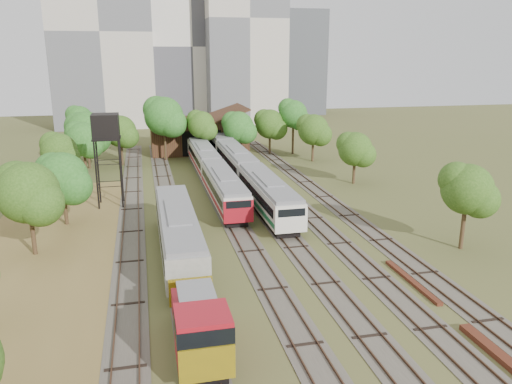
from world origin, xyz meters
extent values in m
plane|color=#475123|center=(0.00, 0.00, 0.00)|extent=(240.00, 240.00, 0.00)
cube|color=brown|center=(-18.00, 8.00, 0.02)|extent=(14.00, 60.00, 0.04)
cube|color=#4C473D|center=(-12.00, 25.00, 0.03)|extent=(2.60, 80.00, 0.06)
cube|color=#472D1E|center=(-12.72, 25.00, 0.12)|extent=(0.08, 80.00, 0.14)
cube|color=#472D1E|center=(-11.28, 25.00, 0.12)|extent=(0.08, 80.00, 0.14)
cube|color=#4C473D|center=(-8.00, 25.00, 0.03)|extent=(2.60, 80.00, 0.06)
cube|color=#472D1E|center=(-8.72, 25.00, 0.12)|extent=(0.08, 80.00, 0.14)
cube|color=#472D1E|center=(-7.28, 25.00, 0.12)|extent=(0.08, 80.00, 0.14)
cube|color=#4C473D|center=(-2.00, 25.00, 0.03)|extent=(2.60, 80.00, 0.06)
cube|color=#472D1E|center=(-2.72, 25.00, 0.12)|extent=(0.08, 80.00, 0.14)
cube|color=#472D1E|center=(-1.28, 25.00, 0.12)|extent=(0.08, 80.00, 0.14)
cube|color=#4C473D|center=(2.00, 25.00, 0.03)|extent=(2.60, 80.00, 0.06)
cube|color=#472D1E|center=(1.28, 25.00, 0.12)|extent=(0.08, 80.00, 0.14)
cube|color=#472D1E|center=(2.72, 25.00, 0.12)|extent=(0.08, 80.00, 0.14)
cube|color=#4C473D|center=(6.00, 25.00, 0.03)|extent=(2.60, 80.00, 0.06)
cube|color=#472D1E|center=(5.28, 25.00, 0.12)|extent=(0.08, 80.00, 0.14)
cube|color=#472D1E|center=(6.72, 25.00, 0.12)|extent=(0.08, 80.00, 0.14)
cube|color=#4C473D|center=(10.00, 25.00, 0.03)|extent=(2.60, 80.00, 0.06)
cube|color=#472D1E|center=(9.28, 25.00, 0.12)|extent=(0.08, 80.00, 0.14)
cube|color=#472D1E|center=(10.72, 25.00, 0.12)|extent=(0.08, 80.00, 0.14)
cube|color=black|center=(-2.00, 24.36, 0.39)|extent=(2.14, 15.64, 0.78)
cube|color=beige|center=(-2.00, 24.36, 2.00)|extent=(2.82, 17.00, 2.43)
cube|color=black|center=(-2.00, 24.36, 2.29)|extent=(2.88, 15.64, 0.83)
cube|color=slate|center=(-2.00, 24.36, 3.39)|extent=(2.60, 16.66, 0.35)
cube|color=maroon|center=(-2.00, 24.36, 1.31)|extent=(2.88, 16.66, 0.44)
cube|color=maroon|center=(-2.00, 15.91, 1.87)|extent=(2.86, 0.25, 2.19)
cube|color=black|center=(-2.00, 41.86, 0.39)|extent=(2.14, 15.64, 0.78)
cube|color=beige|center=(-2.00, 41.86, 2.00)|extent=(2.82, 17.00, 2.43)
cube|color=black|center=(-2.00, 41.86, 2.29)|extent=(2.88, 15.64, 0.83)
cube|color=slate|center=(-2.00, 41.86, 3.39)|extent=(2.60, 16.66, 0.35)
cube|color=maroon|center=(-2.00, 41.86, 1.31)|extent=(2.88, 16.66, 0.44)
cube|color=black|center=(2.00, 20.50, 0.41)|extent=(2.23, 15.64, 0.81)
cube|color=beige|center=(2.00, 20.50, 2.08)|extent=(2.94, 17.00, 2.53)
cube|color=black|center=(2.00, 20.50, 2.38)|extent=(3.00, 15.64, 0.86)
cube|color=slate|center=(2.00, 20.50, 3.52)|extent=(2.70, 16.66, 0.36)
cube|color=#1A6838|center=(2.00, 20.50, 1.37)|extent=(3.00, 16.66, 0.46)
cube|color=beige|center=(2.00, 12.05, 1.95)|extent=(2.98, 0.25, 2.28)
cube|color=black|center=(2.00, 38.00, 0.41)|extent=(2.23, 15.64, 0.81)
cube|color=beige|center=(2.00, 38.00, 2.08)|extent=(2.94, 17.00, 2.53)
cube|color=black|center=(2.00, 38.00, 2.38)|extent=(3.00, 15.64, 0.86)
cube|color=slate|center=(2.00, 38.00, 3.52)|extent=(2.70, 16.66, 0.36)
cube|color=#1A6838|center=(2.00, 38.00, 1.37)|extent=(3.00, 16.66, 0.46)
cube|color=black|center=(2.00, 55.50, 0.41)|extent=(2.23, 15.64, 0.81)
cube|color=beige|center=(2.00, 55.50, 2.08)|extent=(2.94, 17.00, 2.53)
cube|color=black|center=(2.00, 55.50, 2.38)|extent=(3.00, 15.64, 0.86)
cube|color=slate|center=(2.00, 55.50, 3.52)|extent=(2.70, 16.66, 0.36)
cube|color=#1A6838|center=(2.00, 55.50, 1.37)|extent=(3.00, 16.66, 0.46)
cube|color=black|center=(-2.00, 60.36, 0.36)|extent=(2.00, 14.72, 0.73)
cube|color=beige|center=(-2.00, 60.36, 1.87)|extent=(2.64, 16.00, 2.28)
cube|color=black|center=(-2.00, 60.36, 2.14)|extent=(2.70, 14.72, 0.77)
cube|color=slate|center=(-2.00, 60.36, 3.17)|extent=(2.43, 15.68, 0.33)
cube|color=#1A6838|center=(-2.00, 60.36, 1.23)|extent=(2.70, 15.68, 0.41)
cube|color=beige|center=(-2.00, 52.41, 1.75)|extent=(2.68, 0.25, 2.05)
cube|color=black|center=(-8.00, -3.05, 0.46)|extent=(2.25, 7.20, 0.92)
cube|color=maroon|center=(-8.00, -2.25, 1.69)|extent=(2.56, 4.40, 1.53)
cube|color=maroon|center=(-8.00, -5.65, 2.30)|extent=(2.76, 2.66, 2.76)
cube|color=black|center=(-8.00, -5.65, 2.96)|extent=(2.81, 2.71, 0.92)
cube|color=gold|center=(-8.00, -7.00, 1.64)|extent=(2.76, 0.20, 1.84)
cube|color=gold|center=(-8.00, 0.90, 1.64)|extent=(2.76, 0.20, 1.84)
cube|color=slate|center=(-8.00, -3.05, 3.37)|extent=(2.04, 3.60, 0.20)
cube|color=black|center=(-8.00, 10.95, 0.41)|extent=(2.28, 16.56, 0.83)
cube|color=gray|center=(-8.00, 10.95, 2.12)|extent=(3.00, 18.00, 2.59)
cube|color=black|center=(-8.00, 10.95, 2.43)|extent=(3.06, 16.56, 0.88)
cube|color=slate|center=(-8.00, 10.95, 3.60)|extent=(2.76, 17.64, 0.37)
cylinder|color=black|center=(-15.42, 25.94, 3.70)|extent=(0.18, 0.18, 7.40)
cylinder|color=black|center=(-12.92, 25.94, 3.70)|extent=(0.18, 0.18, 7.40)
cylinder|color=black|center=(-15.42, 28.43, 3.70)|extent=(0.18, 0.18, 7.40)
cylinder|color=black|center=(-12.92, 28.43, 3.70)|extent=(0.18, 0.18, 7.40)
cube|color=black|center=(-14.17, 27.18, 7.50)|extent=(2.91, 2.91, 0.20)
cube|color=black|center=(-14.17, 27.18, 8.85)|extent=(2.77, 2.77, 2.50)
cube|color=#562718|center=(8.20, 1.96, 0.12)|extent=(0.46, 7.33, 0.24)
cube|color=#3C1C15|center=(-1.00, 58.00, 2.75)|extent=(16.00, 11.00, 5.50)
cube|color=#3C1C15|center=(-5.00, 58.00, 6.10)|extent=(8.45, 11.55, 2.96)
cube|color=#3C1C15|center=(3.00, 58.00, 6.10)|extent=(8.45, 11.55, 2.96)
cube|color=black|center=(-1.00, 52.55, 2.20)|extent=(6.40, 0.15, 4.12)
cylinder|color=#382616|center=(-19.72, 13.91, 2.11)|extent=(0.36, 0.36, 4.21)
sphere|color=#254913|center=(-19.72, 13.91, 5.36)|extent=(5.02, 5.02, 5.02)
cylinder|color=#382616|center=(-18.16, 21.36, 1.85)|extent=(0.36, 0.36, 3.71)
sphere|color=#254913|center=(-18.16, 21.36, 4.72)|extent=(4.95, 4.95, 4.95)
cylinder|color=#382616|center=(-19.83, 31.94, 2.14)|extent=(0.36, 0.36, 4.29)
sphere|color=#254913|center=(-19.83, 31.94, 5.46)|extent=(4.11, 4.11, 4.11)
cylinder|color=#382616|center=(-18.03, 40.30, 2.13)|extent=(0.36, 0.36, 4.27)
sphere|color=#254913|center=(-18.03, 40.30, 5.43)|extent=(4.52, 4.52, 4.52)
cylinder|color=#382616|center=(-19.37, 52.43, 1.72)|extent=(0.36, 0.36, 3.45)
sphere|color=#254913|center=(-19.37, 52.43, 4.39)|extent=(3.96, 3.96, 3.96)
cylinder|color=#382616|center=(-20.90, 63.39, 2.11)|extent=(0.36, 0.36, 4.21)
sphere|color=#254913|center=(-20.90, 63.39, 5.36)|extent=(4.58, 4.58, 4.58)
cylinder|color=#382616|center=(-18.27, 47.49, 2.08)|extent=(0.36, 0.36, 4.16)
sphere|color=#254913|center=(-18.27, 47.49, 5.30)|extent=(6.03, 6.03, 6.03)
cylinder|color=#382616|center=(-13.59, 48.76, 2.02)|extent=(0.36, 0.36, 4.03)
sphere|color=#254913|center=(-13.59, 48.76, 5.13)|extent=(4.73, 4.73, 4.73)
cylinder|color=#382616|center=(-6.98, 50.74, 2.73)|extent=(0.36, 0.36, 5.47)
sphere|color=#254913|center=(-6.98, 50.74, 6.96)|extent=(6.02, 6.02, 6.02)
cylinder|color=#382616|center=(-1.39, 49.14, 2.23)|extent=(0.36, 0.36, 4.46)
sphere|color=#254913|center=(-1.39, 49.14, 5.68)|extent=(4.22, 4.22, 4.22)
cylinder|color=#382616|center=(4.61, 49.95, 1.97)|extent=(0.36, 0.36, 3.94)
sphere|color=#254913|center=(4.61, 49.95, 5.01)|extent=(4.98, 4.98, 4.98)
cylinder|color=#382616|center=(10.30, 51.90, 2.00)|extent=(0.36, 0.36, 4.00)
sphere|color=#254913|center=(10.30, 51.90, 5.09)|extent=(4.83, 4.83, 4.83)
cylinder|color=#382616|center=(14.19, 51.41, 2.63)|extent=(0.36, 0.36, 5.25)
sphere|color=#254913|center=(14.19, 51.41, 6.68)|extent=(4.61, 4.61, 4.61)
cylinder|color=#382616|center=(15.78, 7.12, 2.08)|extent=(0.36, 0.36, 4.16)
sphere|color=#254913|center=(15.78, 7.12, 5.30)|extent=(4.28, 4.28, 4.28)
cylinder|color=#382616|center=(15.98, 30.28, 1.78)|extent=(0.36, 0.36, 3.56)
sphere|color=#254913|center=(15.98, 30.28, 4.53)|extent=(4.36, 4.36, 4.36)
cylinder|color=#382616|center=(15.47, 44.95, 1.95)|extent=(0.36, 0.36, 3.89)
sphere|color=#254913|center=(15.47, 44.95, 4.96)|extent=(4.78, 4.78, 4.78)
cube|color=#B7ADA0|center=(-18.00, 95.00, 21.00)|extent=(22.00, 16.00, 42.00)
cube|color=beige|center=(2.00, 100.00, 18.00)|extent=(20.00, 18.00, 36.00)
cube|color=#B7ADA0|center=(14.00, 92.00, 24.00)|extent=(18.00, 16.00, 48.00)
cube|color=#43464B|center=(34.00, 110.00, 14.00)|extent=(12.00, 12.00, 28.00)
camera|label=1|loc=(-10.40, -28.08, 16.08)|focal=35.00mm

